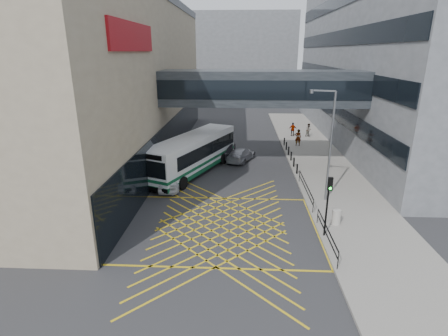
# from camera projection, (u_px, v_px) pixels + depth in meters

# --- Properties ---
(ground) EXTENTS (120.00, 120.00, 0.00)m
(ground) POSITION_uv_depth(u_px,v_px,m) (221.00, 227.00, 22.23)
(ground) COLOR #333335
(building_whsmith) EXTENTS (24.17, 42.00, 16.00)m
(building_whsmith) POSITION_uv_depth(u_px,v_px,m) (54.00, 78.00, 35.69)
(building_whsmith) COLOR tan
(building_whsmith) RESTS_ON ground
(building_right) EXTENTS (24.09, 44.00, 20.00)m
(building_right) POSITION_uv_depth(u_px,v_px,m) (438.00, 57.00, 40.63)
(building_right) COLOR slate
(building_right) RESTS_ON ground
(building_far) EXTENTS (28.00, 16.00, 18.00)m
(building_far) POSITION_uv_depth(u_px,v_px,m) (228.00, 59.00, 76.27)
(building_far) COLOR slate
(building_far) RESTS_ON ground
(skybridge) EXTENTS (20.00, 4.10, 3.00)m
(skybridge) POSITION_uv_depth(u_px,v_px,m) (262.00, 88.00, 31.06)
(skybridge) COLOR #2B3035
(skybridge) RESTS_ON ground
(pavement) EXTENTS (6.00, 54.00, 0.16)m
(pavement) POSITION_uv_depth(u_px,v_px,m) (316.00, 159.00, 35.98)
(pavement) COLOR gray
(pavement) RESTS_ON ground
(box_junction) EXTENTS (12.00, 9.00, 0.01)m
(box_junction) POSITION_uv_depth(u_px,v_px,m) (221.00, 227.00, 22.23)
(box_junction) COLOR gold
(box_junction) RESTS_ON ground
(bus) EXTENTS (7.28, 12.23, 3.40)m
(bus) POSITION_uv_depth(u_px,v_px,m) (193.00, 153.00, 31.68)
(bus) COLOR white
(bus) RESTS_ON ground
(car_white) EXTENTS (2.18, 4.58, 1.42)m
(car_white) POSITION_uv_depth(u_px,v_px,m) (170.00, 180.00, 28.27)
(car_white) COLOR silver
(car_white) RESTS_ON ground
(car_dark) EXTENTS (2.39, 5.10, 1.55)m
(car_dark) POSITION_uv_depth(u_px,v_px,m) (226.00, 150.00, 36.57)
(car_dark) COLOR black
(car_dark) RESTS_ON ground
(car_silver) EXTENTS (3.42, 4.85, 1.39)m
(car_silver) POSITION_uv_depth(u_px,v_px,m) (241.00, 154.00, 35.39)
(car_silver) COLOR #9B9CA3
(car_silver) RESTS_ON ground
(traffic_light) EXTENTS (0.26, 0.43, 3.76)m
(traffic_light) POSITION_uv_depth(u_px,v_px,m) (328.00, 198.00, 20.00)
(traffic_light) COLOR black
(traffic_light) RESTS_ON pavement
(street_lamp) EXTENTS (1.80, 0.68, 7.96)m
(street_lamp) POSITION_uv_depth(u_px,v_px,m) (328.00, 140.00, 24.49)
(street_lamp) COLOR slate
(street_lamp) RESTS_ON pavement
(litter_bin) EXTENTS (0.55, 0.55, 0.95)m
(litter_bin) POSITION_uv_depth(u_px,v_px,m) (336.00, 217.00, 22.11)
(litter_bin) COLOR #ADA89E
(litter_bin) RESTS_ON pavement
(kerb_railings) EXTENTS (0.05, 12.54, 1.00)m
(kerb_railings) POSITION_uv_depth(u_px,v_px,m) (314.00, 204.00, 23.34)
(kerb_railings) COLOR black
(kerb_railings) RESTS_ON pavement
(bollards) EXTENTS (0.14, 10.14, 0.90)m
(bollards) POSITION_uv_depth(u_px,v_px,m) (290.00, 153.00, 35.94)
(bollards) COLOR black
(bollards) RESTS_ON pavement
(pedestrian_a) EXTENTS (0.76, 0.55, 1.92)m
(pedestrian_a) POSITION_uv_depth(u_px,v_px,m) (298.00, 137.00, 40.40)
(pedestrian_a) COLOR gray
(pedestrian_a) RESTS_ON pavement
(pedestrian_b) EXTENTS (0.95, 0.84, 1.68)m
(pedestrian_b) POSITION_uv_depth(u_px,v_px,m) (309.00, 130.00, 44.69)
(pedestrian_b) COLOR gray
(pedestrian_b) RESTS_ON pavement
(pedestrian_c) EXTENTS (1.08, 0.64, 1.73)m
(pedestrian_c) POSITION_uv_depth(u_px,v_px,m) (293.00, 129.00, 45.02)
(pedestrian_c) COLOR gray
(pedestrian_c) RESTS_ON pavement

